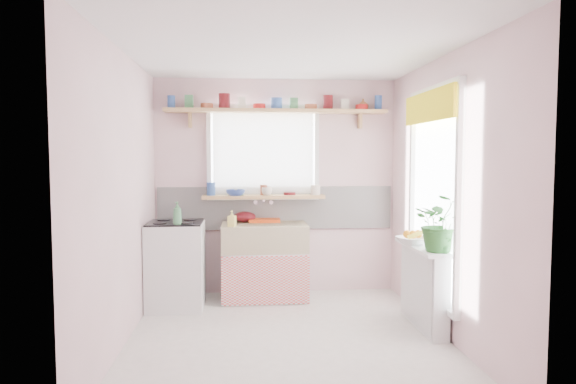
{
  "coord_description": "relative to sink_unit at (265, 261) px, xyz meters",
  "views": [
    {
      "loc": [
        -0.38,
        -4.4,
        1.61
      ],
      "look_at": [
        0.05,
        0.55,
        1.26
      ],
      "focal_mm": 32.0,
      "sensor_mm": 36.0,
      "label": 1
    }
  ],
  "objects": [
    {
      "name": "room",
      "position": [
        0.81,
        -0.43,
        0.94
      ],
      "size": [
        3.2,
        3.2,
        3.2
      ],
      "color": "silver",
      "rests_on": "ground"
    },
    {
      "name": "sink_unit",
      "position": [
        0.0,
        0.0,
        0.0
      ],
      "size": [
        0.95,
        0.65,
        1.11
      ],
      "color": "white",
      "rests_on": "ground"
    },
    {
      "name": "cooker",
      "position": [
        -0.95,
        -0.24,
        0.03
      ],
      "size": [
        0.58,
        0.58,
        0.93
      ],
      "color": "white",
      "rests_on": "ground"
    },
    {
      "name": "radiator_ledge",
      "position": [
        1.45,
        -1.09,
        -0.03
      ],
      "size": [
        0.22,
        0.95,
        0.78
      ],
      "color": "white",
      "rests_on": "ground"
    },
    {
      "name": "windowsill",
      "position": [
        -0.0,
        0.19,
        0.71
      ],
      "size": [
        1.4,
        0.22,
        0.04
      ],
      "primitive_type": "cube",
      "color": "tan",
      "rests_on": "room"
    },
    {
      "name": "pine_shelf",
      "position": [
        0.15,
        0.18,
        1.69
      ],
      "size": [
        2.52,
        0.24,
        0.04
      ],
      "primitive_type": "cube",
      "color": "tan",
      "rests_on": "room"
    },
    {
      "name": "shelf_crockery",
      "position": [
        0.13,
        0.18,
        1.76
      ],
      "size": [
        2.47,
        0.11,
        0.12
      ],
      "color": "#3359A5",
      "rests_on": "pine_shelf"
    },
    {
      "name": "sill_crockery",
      "position": [
        -0.0,
        0.19,
        0.78
      ],
      "size": [
        1.35,
        0.11,
        0.12
      ],
      "color": "#3359A5",
      "rests_on": "windowsill"
    },
    {
      "name": "dish_tray",
      "position": [
        0.01,
        0.21,
        0.44
      ],
      "size": [
        0.37,
        0.28,
        0.04
      ],
      "primitive_type": "cube",
      "rotation": [
        0.0,
        0.0,
        -0.04
      ],
      "color": "#EB4D14",
      "rests_on": "sink_unit"
    },
    {
      "name": "colander",
      "position": [
        -0.22,
        0.21,
        0.48
      ],
      "size": [
        0.29,
        0.29,
        0.12
      ],
      "primitive_type": "ellipsoid",
      "rotation": [
        0.0,
        0.0,
        -0.12
      ],
      "color": "#5F1017",
      "rests_on": "sink_unit"
    },
    {
      "name": "jade_plant",
      "position": [
        1.48,
        -1.4,
        0.6
      ],
      "size": [
        0.54,
        0.49,
        0.51
      ],
      "primitive_type": "imported",
      "rotation": [
        0.0,
        0.0,
        -0.25
      ],
      "color": "#2A6528",
      "rests_on": "radiator_ledge"
    },
    {
      "name": "fruit_bowl",
      "position": [
        1.36,
        -1.02,
        0.38
      ],
      "size": [
        0.38,
        0.38,
        0.07
      ],
      "primitive_type": "imported",
      "rotation": [
        0.0,
        0.0,
        0.39
      ],
      "color": "white",
      "rests_on": "radiator_ledge"
    },
    {
      "name": "herb_pot",
      "position": [
        1.48,
        -1.49,
        0.45
      ],
      "size": [
        0.14,
        0.12,
        0.22
      ],
      "primitive_type": "imported",
      "rotation": [
        0.0,
        0.0,
        -0.43
      ],
      "color": "#2B6B2D",
      "rests_on": "radiator_ledge"
    },
    {
      "name": "soap_bottle_sink",
      "position": [
        -0.36,
        -0.17,
        0.5
      ],
      "size": [
        0.1,
        0.1,
        0.17
      ],
      "primitive_type": "imported",
      "rotation": [
        0.0,
        0.0,
        -0.33
      ],
      "color": "#FFF171",
      "rests_on": "sink_unit"
    },
    {
      "name": "sill_cup",
      "position": [
        0.03,
        0.13,
        0.77
      ],
      "size": [
        0.14,
        0.14,
        0.09
      ],
      "primitive_type": "imported",
      "rotation": [
        0.0,
        0.0,
        0.2
      ],
      "color": "beige",
      "rests_on": "windowsill"
    },
    {
      "name": "sill_bowl",
      "position": [
        -0.32,
        0.13,
        0.76
      ],
      "size": [
        0.26,
        0.26,
        0.07
      ],
      "primitive_type": "imported",
      "rotation": [
        0.0,
        0.0,
        -0.19
      ],
      "color": "#2E4797",
      "rests_on": "windowsill"
    },
    {
      "name": "shelf_vase",
      "position": [
        1.17,
        0.24,
        1.78
      ],
      "size": [
        0.17,
        0.17,
        0.13
      ],
      "primitive_type": "imported",
      "rotation": [
        0.0,
        0.0,
        0.41
      ],
      "color": "#985C2F",
      "rests_on": "pine_shelf"
    },
    {
      "name": "cooker_bottle",
      "position": [
        -0.9,
        -0.46,
        0.6
      ],
      "size": [
        0.11,
        0.11,
        0.23
      ],
      "primitive_type": "imported",
      "rotation": [
        0.0,
        0.0,
        -0.34
      ],
      "color": "#428453",
      "rests_on": "cooker"
    },
    {
      "name": "fruit",
      "position": [
        1.37,
        -1.02,
        0.44
      ],
      "size": [
        0.2,
        0.14,
        0.1
      ],
      "color": "orange",
      "rests_on": "fruit_bowl"
    }
  ]
}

